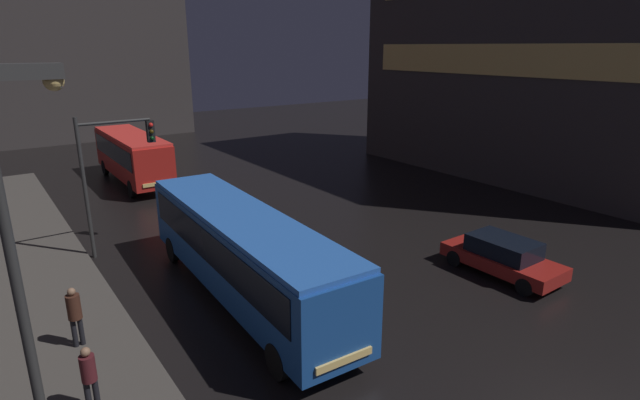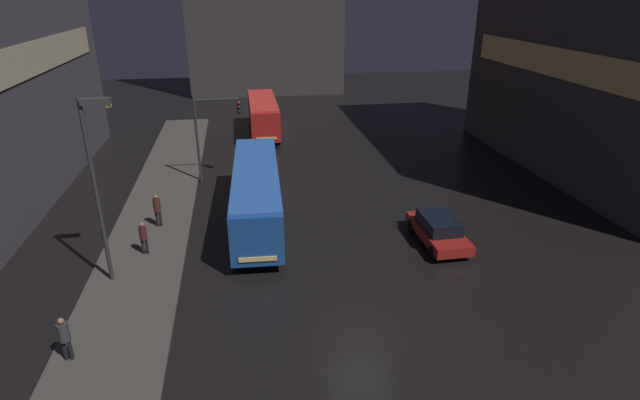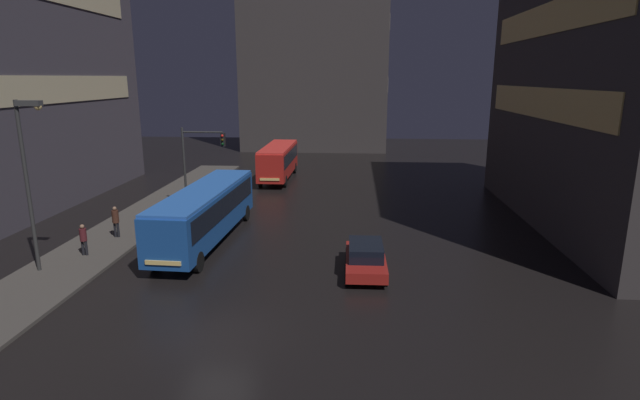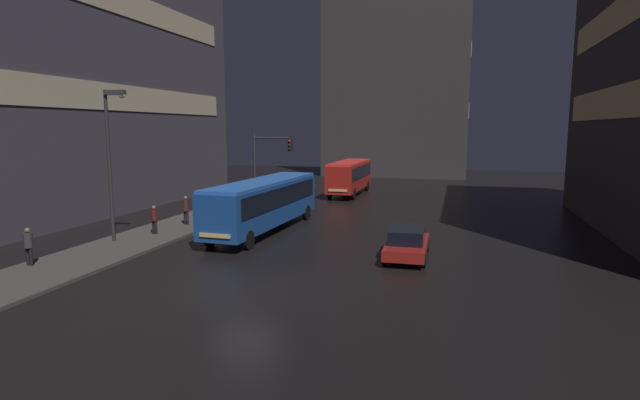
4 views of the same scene
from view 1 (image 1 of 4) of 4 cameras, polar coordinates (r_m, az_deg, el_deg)
sidewalk_left at (r=16.11m, az=-26.94°, el=-15.66°), size 4.00×48.00×0.15m
building_right_block at (r=36.53m, az=24.29°, el=17.69°), size 10.07×22.40×19.12m
building_far_backdrop at (r=55.39m, az=-26.69°, el=19.01°), size 18.07×12.00×23.50m
bus_near at (r=16.91m, az=-8.87°, el=-5.33°), size 2.92×11.81×3.08m
bus_far at (r=33.51m, az=-20.67°, el=5.03°), size 2.42×9.33×3.09m
car_taxi at (r=20.16m, az=20.13°, el=-6.01°), size 1.95×4.47×1.44m
pedestrian_mid at (r=13.26m, az=-24.91°, el=-17.56°), size 0.45×0.45×1.64m
pedestrian_far at (r=15.83m, az=-26.25°, el=-11.38°), size 0.45×0.45×1.80m
traffic_light_main at (r=21.72m, az=-22.87°, el=4.06°), size 3.01×0.35×5.75m
street_lamp_sidewalk at (r=9.40m, az=-30.71°, el=-3.52°), size 1.25×0.36×7.95m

